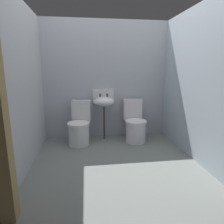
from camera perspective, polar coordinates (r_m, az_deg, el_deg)
ground_plane at (r=3.07m, az=0.76°, el=-14.81°), size 2.83×2.75×0.08m
wall_back at (r=3.95m, az=-1.83°, el=9.20°), size 2.83×0.10×2.28m
wall_left at (r=2.94m, az=-24.93°, el=6.89°), size 0.10×2.55×2.28m
wall_right at (r=3.27m, az=23.29°, el=7.49°), size 0.10×2.55×2.28m
toilet_left at (r=3.68m, az=-9.43°, el=-4.21°), size 0.49×0.65×0.78m
toilet_right at (r=3.79m, az=6.66°, el=-3.63°), size 0.40×0.59×0.78m
sink at (r=3.78m, az=-2.39°, el=3.13°), size 0.42×0.35×0.99m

